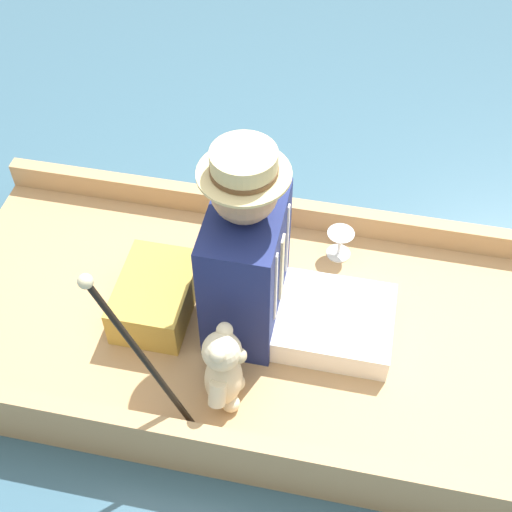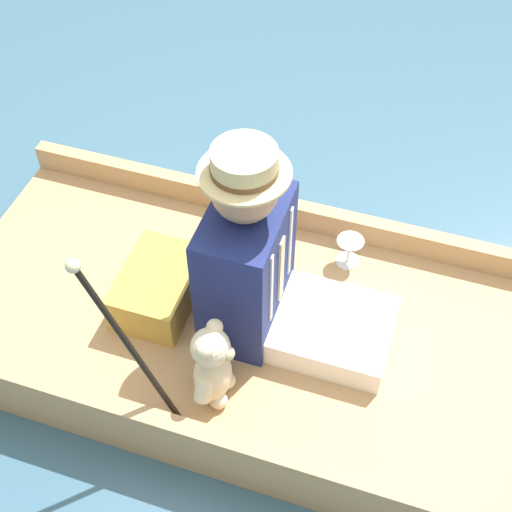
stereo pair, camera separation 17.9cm
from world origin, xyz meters
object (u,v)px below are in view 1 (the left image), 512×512
object	(u,v)px
teddy_bear	(224,370)
walking_cane	(134,346)
wine_glass	(340,239)
seated_person	(264,267)

from	to	relation	value
teddy_bear	walking_cane	size ratio (longest dim) A/B	0.48
teddy_bear	wine_glass	distance (m)	0.79
walking_cane	teddy_bear	bearing A→B (deg)	120.72
walking_cane	wine_glass	bearing A→B (deg)	148.57
wine_glass	walking_cane	size ratio (longest dim) A/B	0.17
seated_person	walking_cane	world-z (taller)	seated_person
seated_person	teddy_bear	distance (m)	0.38
teddy_bear	wine_glass	size ratio (longest dim) A/B	2.89
wine_glass	seated_person	bearing A→B (deg)	-31.69
seated_person	walking_cane	xyz separation A→B (m)	(0.48, -0.29, 0.13)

